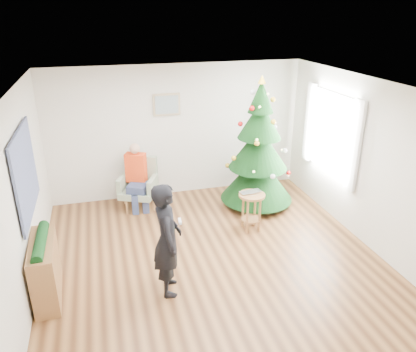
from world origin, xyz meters
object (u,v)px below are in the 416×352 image
object	(u,v)px
armchair	(139,189)
christmas_tree	(258,150)
standing_man	(167,240)
stool	(251,212)
console	(46,270)

from	to	relation	value
armchair	christmas_tree	bearing A→B (deg)	11.17
armchair	standing_man	distance (m)	2.68
christmas_tree	standing_man	size ratio (longest dim) A/B	1.58
armchair	standing_man	xyz separation A→B (m)	(0.09, -2.64, 0.44)
christmas_tree	standing_man	xyz separation A→B (m)	(-2.10, -2.13, -0.33)
christmas_tree	standing_man	world-z (taller)	christmas_tree
armchair	stool	bearing A→B (deg)	-14.69
standing_man	christmas_tree	bearing A→B (deg)	-39.31
christmas_tree	stool	size ratio (longest dim) A/B	3.71
christmas_tree	armchair	xyz separation A→B (m)	(-2.19, 0.51, -0.77)
stool	standing_man	bearing A→B (deg)	-143.24
standing_man	console	distance (m)	1.64
stool	standing_man	size ratio (longest dim) A/B	0.43
christmas_tree	stool	xyz separation A→B (m)	(-0.45, -0.90, -0.77)
stool	armchair	size ratio (longest dim) A/B	0.70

